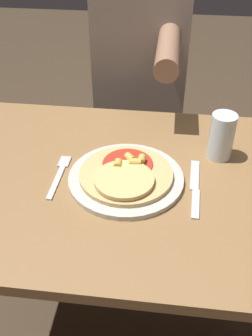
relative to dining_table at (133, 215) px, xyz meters
The scene contains 8 objects.
ground_plane 0.62m from the dining_table, ahead, with size 8.00×8.00×0.00m, color #423323.
dining_table is the anchor object (origin of this frame).
plate 0.14m from the dining_table, 156.43° to the right, with size 0.29×0.29×0.01m.
pizza 0.15m from the dining_table, 144.41° to the right, with size 0.24×0.24×0.04m.
fork 0.23m from the dining_table, behind, with size 0.03×0.18×0.00m.
knife 0.20m from the dining_table, ahead, with size 0.03×0.22×0.00m.
drinking_glass 0.32m from the dining_table, 30.04° to the left, with size 0.07×0.07×0.13m.
person_diner 0.63m from the dining_table, 93.43° to the left, with size 0.34×0.52×1.26m.
Camera 1 is at (0.07, -0.77, 1.38)m, focal length 42.00 mm.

